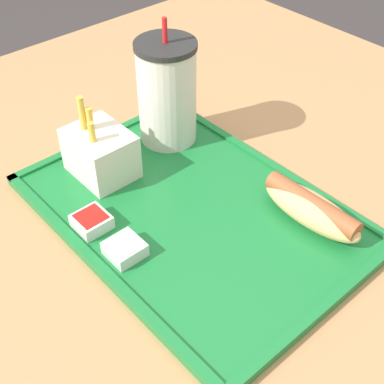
% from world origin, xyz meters
% --- Properties ---
extents(dining_table, '(1.09, 1.17, 0.72)m').
position_xyz_m(dining_table, '(0.00, 0.00, 0.36)').
color(dining_table, '#B27F51').
rests_on(dining_table, ground_plane).
extents(food_tray, '(0.44, 0.31, 0.01)m').
position_xyz_m(food_tray, '(0.04, -0.02, 0.72)').
color(food_tray, '#197233').
rests_on(food_tray, dining_table).
extents(soda_cup, '(0.09, 0.09, 0.19)m').
position_xyz_m(soda_cup, '(-0.11, 0.06, 0.81)').
color(soda_cup, silver).
rests_on(soda_cup, food_tray).
extents(hot_dog_far, '(0.15, 0.05, 0.04)m').
position_xyz_m(hot_dog_far, '(0.15, 0.07, 0.75)').
color(hot_dog_far, '#DBB270').
rests_on(hot_dog_far, food_tray).
extents(fries_carton, '(0.09, 0.07, 0.11)m').
position_xyz_m(fries_carton, '(-0.10, -0.07, 0.76)').
color(fries_carton, silver).
rests_on(fries_carton, food_tray).
extents(sauce_cup_mayo, '(0.04, 0.04, 0.02)m').
position_xyz_m(sauce_cup_mayo, '(0.04, -0.14, 0.74)').
color(sauce_cup_mayo, silver).
rests_on(sauce_cup_mayo, food_tray).
extents(sauce_cup_ketchup, '(0.04, 0.04, 0.02)m').
position_xyz_m(sauce_cup_ketchup, '(-0.02, -0.14, 0.74)').
color(sauce_cup_ketchup, silver).
rests_on(sauce_cup_ketchup, food_tray).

